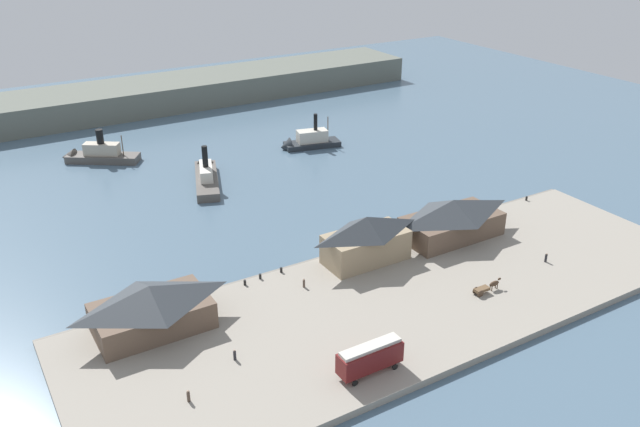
# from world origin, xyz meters

# --- Properties ---
(ground_plane) EXTENTS (320.00, 320.00, 0.00)m
(ground_plane) POSITION_xyz_m (0.00, 0.00, 0.00)
(ground_plane) COLOR slate
(quay_promenade) EXTENTS (110.00, 36.00, 1.20)m
(quay_promenade) POSITION_xyz_m (0.00, -22.00, 0.60)
(quay_promenade) COLOR gray
(quay_promenade) RESTS_ON ground
(seawall_edge) EXTENTS (110.00, 0.80, 1.00)m
(seawall_edge) POSITION_xyz_m (0.00, -3.60, 0.50)
(seawall_edge) COLOR slate
(seawall_edge) RESTS_ON ground
(ferry_shed_customs_shed) EXTENTS (17.25, 10.47, 7.32)m
(ferry_shed_customs_shed) POSITION_xyz_m (-38.77, -9.61, 4.92)
(ferry_shed_customs_shed) COLOR brown
(ferry_shed_customs_shed) RESTS_ON quay_promenade
(ferry_shed_west_terminal) EXTENTS (15.21, 7.54, 8.66)m
(ferry_shed_west_terminal) POSITION_xyz_m (0.27, -8.96, 5.60)
(ferry_shed_west_terminal) COLOR #998466
(ferry_shed_west_terminal) RESTS_ON quay_promenade
(ferry_shed_east_terminal) EXTENTS (19.39, 9.79, 7.65)m
(ferry_shed_east_terminal) POSITION_xyz_m (19.60, -9.59, 5.09)
(ferry_shed_east_terminal) COLOR brown
(ferry_shed_east_terminal) RESTS_ON quay_promenade
(street_tram) EXTENTS (9.39, 2.89, 4.42)m
(street_tram) POSITION_xyz_m (-16.86, -34.81, 3.77)
(street_tram) COLOR maroon
(street_tram) RESTS_ON quay_promenade
(horse_cart) EXTENTS (5.54, 1.31, 1.87)m
(horse_cart) POSITION_xyz_m (11.38, -27.89, 2.14)
(horse_cart) COLOR brown
(horse_cart) RESTS_ON quay_promenade
(pedestrian_near_cart) EXTENTS (0.43, 0.43, 1.74)m
(pedestrian_near_cart) POSITION_xyz_m (27.52, -25.85, 1.99)
(pedestrian_near_cart) COLOR #232328
(pedestrian_near_cart) RESTS_ON quay_promenade
(pedestrian_near_west_shed) EXTENTS (0.43, 0.43, 1.75)m
(pedestrian_near_west_shed) POSITION_xyz_m (-40.05, -27.65, 2.00)
(pedestrian_near_west_shed) COLOR #4C3D33
(pedestrian_near_west_shed) RESTS_ON quay_promenade
(pedestrian_standing_center) EXTENTS (0.40, 0.40, 1.60)m
(pedestrian_standing_center) POSITION_xyz_m (-13.61, -11.12, 1.93)
(pedestrian_standing_center) COLOR #4C3D33
(pedestrian_standing_center) RESTS_ON quay_promenade
(pedestrian_at_waters_edge) EXTENTS (0.42, 0.42, 1.70)m
(pedestrian_at_waters_edge) POSITION_xyz_m (-31.45, -22.88, 1.97)
(pedestrian_at_waters_edge) COLOR #232328
(pedestrian_at_waters_edge) RESTS_ON quay_promenade
(mooring_post_center_west) EXTENTS (0.44, 0.44, 0.90)m
(mooring_post_center_west) POSITION_xyz_m (44.91, -5.03, 1.65)
(mooring_post_center_west) COLOR black
(mooring_post_center_west) RESTS_ON quay_promenade
(mooring_post_center_east) EXTENTS (0.44, 0.44, 0.90)m
(mooring_post_center_east) POSITION_xyz_m (-21.73, -5.44, 1.65)
(mooring_post_center_east) COLOR black
(mooring_post_center_east) RESTS_ON quay_promenade
(mooring_post_west) EXTENTS (0.44, 0.44, 0.90)m
(mooring_post_west) POSITION_xyz_m (-14.56, -4.86, 1.65)
(mooring_post_west) COLOR black
(mooring_post_west) RESTS_ON quay_promenade
(mooring_post_east) EXTENTS (0.44, 0.44, 0.90)m
(mooring_post_east) POSITION_xyz_m (-18.65, -4.95, 1.65)
(mooring_post_east) COLOR black
(mooring_post_east) RESTS_ON quay_promenade
(ferry_moored_west) EXTENTS (12.40, 23.42, 10.77)m
(ferry_moored_west) POSITION_xyz_m (-8.74, 43.51, 1.55)
(ferry_moored_west) COLOR #514C47
(ferry_moored_west) RESTS_ON ground
(ferry_outer_harbor) EXTENTS (16.76, 8.56, 10.65)m
(ferry_outer_harbor) POSITION_xyz_m (23.01, 51.77, 1.60)
(ferry_outer_harbor) COLOR #23282D
(ferry_outer_harbor) RESTS_ON ground
(ferry_approaching_west) EXTENTS (18.85, 14.95, 9.74)m
(ferry_approaching_west) POSITION_xyz_m (-27.71, 69.87, 1.72)
(ferry_approaching_west) COLOR #514C47
(ferry_approaching_west) RESTS_ON ground
(far_headland) EXTENTS (180.00, 24.00, 8.00)m
(far_headland) POSITION_xyz_m (0.00, 110.00, 4.00)
(far_headland) COLOR #60665B
(far_headland) RESTS_ON ground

